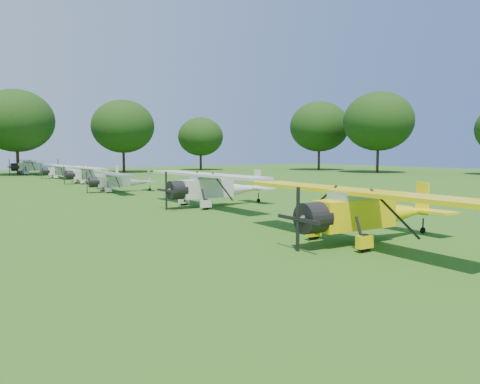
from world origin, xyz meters
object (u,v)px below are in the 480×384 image
object	(u,v)px
aircraft_6	(63,170)
aircraft_7	(34,165)
aircraft_3	(214,185)
aircraft_2	(365,208)
aircraft_5	(91,173)
aircraft_4	(118,180)

from	to	relation	value
aircraft_6	aircraft_7	distance (m)	12.99
aircraft_3	aircraft_2	bearing A→B (deg)	-96.84
aircraft_3	aircraft_7	distance (m)	51.68
aircraft_5	aircraft_7	size ratio (longest dim) A/B	0.83
aircraft_5	aircraft_6	world-z (taller)	aircraft_5
aircraft_2	aircraft_7	size ratio (longest dim) A/B	0.96
aircraft_2	aircraft_4	distance (m)	27.91
aircraft_2	aircraft_6	world-z (taller)	aircraft_2
aircraft_3	aircraft_5	world-z (taller)	aircraft_3
aircraft_2	aircraft_3	size ratio (longest dim) A/B	0.98
aircraft_2	aircraft_7	world-z (taller)	aircraft_7
aircraft_4	aircraft_6	size ratio (longest dim) A/B	0.97
aircraft_6	aircraft_3	bearing A→B (deg)	-87.83
aircraft_3	aircraft_5	bearing A→B (deg)	88.92
aircraft_2	aircraft_3	distance (m)	13.86
aircraft_3	aircraft_4	distance (m)	14.19
aircraft_2	aircraft_7	xyz separation A→B (m)	(0.04, 65.46, 0.05)
aircraft_7	aircraft_5	bearing A→B (deg)	-91.47
aircraft_4	aircraft_7	bearing A→B (deg)	94.44
aircraft_2	aircraft_6	xyz separation A→B (m)	(1.27, 52.54, -0.24)
aircraft_3	aircraft_7	xyz separation A→B (m)	(-1.30, 51.67, 0.02)
aircraft_4	aircraft_7	xyz separation A→B (m)	(0.07, 37.55, 0.32)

